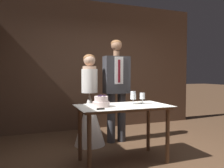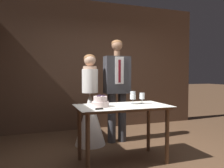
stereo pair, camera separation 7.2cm
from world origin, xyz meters
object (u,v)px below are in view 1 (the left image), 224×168
at_px(wine_glass_far, 133,95).
at_px(bride, 90,112).
at_px(cake_table, 123,113).
at_px(cake_knife, 106,109).
at_px(wine_glass_near, 133,97).
at_px(tiered_cake, 101,102).
at_px(wine_glass_middle, 142,96).
at_px(groom, 116,85).

relative_size(wine_glass_far, bride, 0.12).
bearing_deg(wine_glass_far, bride, 122.81).
xyz_separation_m(cake_table, cake_knife, (-0.34, -0.24, 0.12)).
distance_m(wine_glass_near, bride, 0.99).
height_order(tiered_cake, wine_glass_middle, wine_glass_middle).
bearing_deg(cake_table, groom, 74.18).
bearing_deg(bride, wine_glass_far, -57.19).
bearing_deg(cake_table, wine_glass_middle, 10.21).
height_order(cake_knife, wine_glass_near, wine_glass_near).
bearing_deg(cake_knife, tiered_cake, 83.66).
bearing_deg(cake_table, tiered_cake, -177.37).
distance_m(wine_glass_near, wine_glass_far, 0.10).
relative_size(cake_table, groom, 0.70).
relative_size(wine_glass_near, bride, 0.09).
xyz_separation_m(cake_table, wine_glass_far, (0.23, 0.15, 0.24)).
height_order(cake_table, tiered_cake, tiered_cake).
bearing_deg(bride, wine_glass_near, -62.04).
xyz_separation_m(cake_knife, wine_glass_far, (0.57, 0.38, 0.12)).
distance_m(cake_knife, wine_glass_middle, 0.75).
height_order(wine_glass_middle, groom, groom).
bearing_deg(groom, cake_table, -105.82).
xyz_separation_m(wine_glass_far, bride, (-0.48, 0.75, -0.35)).
relative_size(tiered_cake, groom, 0.12).
relative_size(wine_glass_near, wine_glass_far, 0.82).
relative_size(tiered_cake, wine_glass_middle, 1.40).
distance_m(cake_table, tiered_cake, 0.37).
bearing_deg(groom, tiered_cake, -122.69).
xyz_separation_m(cake_table, wine_glass_middle, (0.34, 0.06, 0.22)).
bearing_deg(wine_glass_far, tiered_cake, -163.92).
bearing_deg(wine_glass_far, wine_glass_middle, -37.13).
xyz_separation_m(wine_glass_near, bride, (-0.44, 0.83, -0.32)).
height_order(tiered_cake, cake_knife, tiered_cake).
height_order(cake_table, bride, bride).
bearing_deg(tiered_cake, cake_knife, -92.36).
relative_size(cake_knife, bride, 0.25).
bearing_deg(wine_glass_middle, wine_glass_near, -179.78).
xyz_separation_m(tiered_cake, wine_glass_near, (0.52, 0.08, 0.04)).
relative_size(tiered_cake, wine_glass_far, 1.26).
bearing_deg(groom, bride, 179.93).
height_order(cake_knife, bride, bride).
xyz_separation_m(wine_glass_near, wine_glass_middle, (0.15, 0.00, 0.01)).
relative_size(bride, groom, 0.85).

